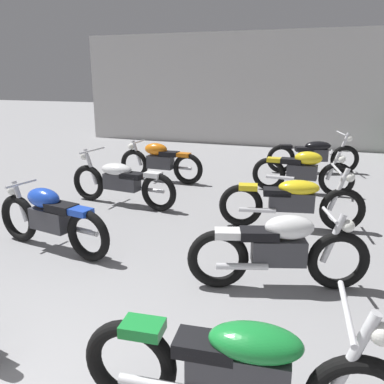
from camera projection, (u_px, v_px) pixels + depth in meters
name	position (u px, v px, depth m)	size (l,w,h in m)	color
back_wall	(272.00, 90.00, 12.97)	(13.02, 0.24, 3.60)	#BCBAB7
motorcycle_left_row_1	(50.00, 217.00, 5.37)	(1.96, 0.57, 0.88)	black
motorcycle_left_row_2	(121.00, 181.00, 7.25)	(2.17, 0.68, 0.97)	black
motorcycle_left_row_3	(160.00, 161.00, 8.89)	(1.97, 0.48, 0.88)	black
motorcycle_right_row_0	(241.00, 367.00, 2.62)	(2.17, 0.68, 0.97)	black
motorcycle_right_row_1	(280.00, 249.00, 4.38)	(1.91, 0.74, 0.88)	black
motorcycle_right_row_2	(292.00, 200.00, 6.12)	(2.15, 0.77, 0.97)	black
motorcycle_right_row_3	(303.00, 171.00, 7.99)	(1.97, 0.48, 0.88)	black
motorcycle_right_row_4	(314.00, 154.00, 9.67)	(2.12, 0.87, 0.97)	black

